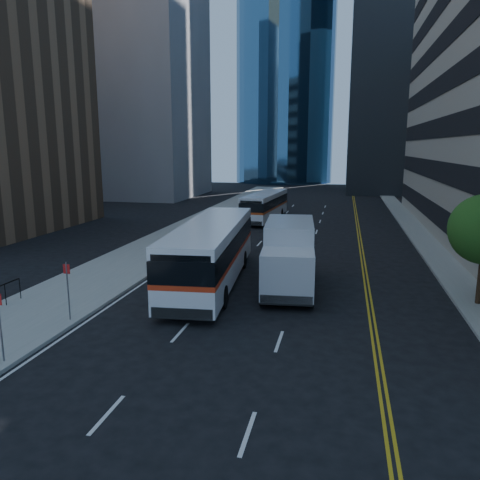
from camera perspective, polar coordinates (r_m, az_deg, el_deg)
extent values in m
plane|color=black|center=(16.65, 2.06, -14.78)|extent=(160.00, 160.00, 0.00)
cube|color=gray|center=(42.47, -5.75, 1.43)|extent=(5.00, 90.00, 0.15)
cube|color=gray|center=(40.86, 21.21, 0.32)|extent=(2.00, 90.00, 0.15)
cube|color=gray|center=(90.93, 24.14, 24.83)|extent=(30.00, 28.00, 60.00)
cube|color=gray|center=(74.13, -12.76, 18.94)|extent=(18.00, 18.00, 35.00)
cylinder|color=#332114|center=(24.35, 27.21, -4.41)|extent=(0.24, 0.24, 2.20)
cube|color=white|center=(25.42, -3.47, -3.18)|extent=(3.88, 13.10, 1.18)
cube|color=red|center=(25.25, -3.49, -1.65)|extent=(3.90, 13.12, 0.24)
cube|color=black|center=(25.13, -3.50, -0.33)|extent=(3.90, 13.12, 0.97)
cube|color=white|center=(24.98, -3.52, 1.48)|extent=(3.88, 13.10, 0.54)
cylinder|color=black|center=(22.22, -8.64, -6.60)|extent=(0.41, 1.10, 1.08)
cylinder|color=black|center=(21.66, -2.09, -6.95)|extent=(0.41, 1.10, 1.08)
cylinder|color=black|center=(29.04, -4.63, -2.23)|extent=(0.41, 1.10, 1.08)
cylinder|color=black|center=(28.62, 0.38, -2.40)|extent=(0.41, 1.10, 1.08)
cube|color=white|center=(47.51, 3.08, 3.40)|extent=(3.16, 10.79, 0.98)
cube|color=#C84412|center=(47.43, 3.09, 4.09)|extent=(3.18, 10.81, 0.20)
cube|color=black|center=(47.38, 3.10, 4.68)|extent=(3.18, 10.81, 0.80)
cube|color=white|center=(47.30, 3.10, 5.48)|extent=(3.16, 10.79, 0.44)
cylinder|color=black|center=(44.78, 0.80, 2.48)|extent=(0.34, 0.91, 0.89)
cylinder|color=black|center=(44.25, 3.37, 2.35)|extent=(0.34, 0.91, 0.89)
cylinder|color=black|center=(50.53, 2.73, 3.48)|extent=(0.34, 0.91, 0.89)
cylinder|color=black|center=(50.07, 5.02, 3.37)|extent=(0.34, 0.91, 0.89)
cube|color=silver|center=(21.96, 5.79, -4.15)|extent=(2.66, 2.47, 2.15)
cube|color=black|center=(20.92, 5.74, -3.77)|extent=(2.26, 0.26, 1.13)
cube|color=silver|center=(25.31, 6.05, -0.65)|extent=(2.90, 5.13, 2.67)
cube|color=black|center=(24.58, 5.92, -4.70)|extent=(2.47, 6.91, 0.26)
cylinder|color=black|center=(22.10, 2.83, -6.70)|extent=(0.38, 1.01, 0.98)
cylinder|color=black|center=(22.06, 8.63, -6.85)|extent=(0.38, 1.01, 0.98)
cylinder|color=black|center=(27.02, 3.69, -3.35)|extent=(0.38, 1.01, 0.98)
cylinder|color=black|center=(26.98, 8.41, -3.47)|extent=(0.38, 1.01, 0.98)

